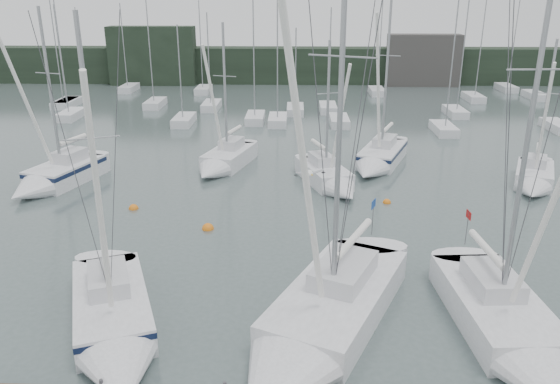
{
  "coord_description": "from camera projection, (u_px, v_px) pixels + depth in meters",
  "views": [
    {
      "loc": [
        0.17,
        -18.26,
        12.41
      ],
      "look_at": [
        -0.48,
        5.0,
        3.88
      ],
      "focal_mm": 35.0,
      "sensor_mm": 36.0,
      "label": 1
    }
  ],
  "objects": [
    {
      "name": "far_building_left",
      "position": [
        153.0,
        56.0,
        76.87
      ],
      "size": [
        12.0,
        3.0,
        8.0
      ],
      "primitive_type": "cube",
      "color": "black",
      "rests_on": "ground"
    },
    {
      "name": "sailboat_mid_e",
      "position": [
        534.0,
        181.0,
        36.55
      ],
      "size": [
        4.78,
        7.06,
        10.41
      ],
      "rotation": [
        0.0,
        0.0,
        -0.41
      ],
      "color": "silver",
      "rests_on": "ground"
    },
    {
      "name": "sailboat_near_right",
      "position": [
        518.0,
        339.0,
        19.75
      ],
      "size": [
        3.73,
        10.38,
        16.95
      ],
      "rotation": [
        0.0,
        0.0,
        0.07
      ],
      "color": "silver",
      "rests_on": "ground"
    },
    {
      "name": "sailboat_mid_b",
      "position": [
        222.0,
        163.0,
        40.31
      ],
      "size": [
        4.53,
        7.79,
        11.27
      ],
      "rotation": [
        0.0,
        0.0,
        -0.29
      ],
      "color": "silver",
      "rests_on": "ground"
    },
    {
      "name": "sailboat_near_left",
      "position": [
        114.0,
        329.0,
        20.39
      ],
      "size": [
        6.02,
        9.75,
        12.84
      ],
      "rotation": [
        0.0,
        0.0,
        0.37
      ],
      "color": "silver",
      "rests_on": "ground"
    },
    {
      "name": "sailboat_mid_d",
      "position": [
        378.0,
        160.0,
        40.88
      ],
      "size": [
        5.67,
        9.07,
        13.6
      ],
      "rotation": [
        0.0,
        0.0,
        -0.38
      ],
      "color": "silver",
      "rests_on": "ground"
    },
    {
      "name": "buoy_a",
      "position": [
        208.0,
        229.0,
        30.41
      ],
      "size": [
        0.66,
        0.66,
        0.66
      ],
      "primitive_type": "sphere",
      "color": "orange",
      "rests_on": "ground"
    },
    {
      "name": "buoy_c",
      "position": [
        134.0,
        209.0,
        33.24
      ],
      "size": [
        0.58,
        0.58,
        0.58
      ],
      "primitive_type": "sphere",
      "color": "orange",
      "rests_on": "ground"
    },
    {
      "name": "mast_forest",
      "position": [
        296.0,
        105.0,
        61.39
      ],
      "size": [
        58.09,
        28.29,
        14.84
      ],
      "color": "silver",
      "rests_on": "ground"
    },
    {
      "name": "ground",
      "position": [
        289.0,
        328.0,
        21.41
      ],
      "size": [
        160.0,
        160.0,
        0.0
      ],
      "primitive_type": "plane",
      "color": "#4B5B58",
      "rests_on": "ground"
    },
    {
      "name": "far_treeline",
      "position": [
        294.0,
        65.0,
        78.74
      ],
      "size": [
        90.0,
        4.0,
        5.0
      ],
      "primitive_type": "cube",
      "color": "black",
      "rests_on": "ground"
    },
    {
      "name": "sailboat_mid_a",
      "position": [
        53.0,
        178.0,
        36.62
      ],
      "size": [
        5.02,
        8.24,
        12.52
      ],
      "rotation": [
        0.0,
        0.0,
        -0.31
      ],
      "color": "silver",
      "rests_on": "ground"
    },
    {
      "name": "sailboat_mid_c",
      "position": [
        331.0,
        180.0,
        36.6
      ],
      "size": [
        4.63,
        7.74,
        10.31
      ],
      "rotation": [
        0.0,
        0.0,
        0.33
      ],
      "color": "silver",
      "rests_on": "ground"
    },
    {
      "name": "seagull",
      "position": [
        310.0,
        173.0,
        18.34
      ],
      "size": [
        0.99,
        0.49,
        0.2
      ],
      "rotation": [
        0.0,
        0.0,
        0.36
      ],
      "color": "white",
      "rests_on": "ground"
    },
    {
      "name": "sailboat_near_center",
      "position": [
        313.0,
        334.0,
        20.02
      ],
      "size": [
        8.14,
        12.18,
        17.69
      ],
      "rotation": [
        0.0,
        0.0,
        -0.43
      ],
      "color": "silver",
      "rests_on": "ground"
    },
    {
      "name": "buoy_b",
      "position": [
        387.0,
        203.0,
        34.2
      ],
      "size": [
        0.51,
        0.51,
        0.51
      ],
      "primitive_type": "sphere",
      "color": "orange",
      "rests_on": "ground"
    },
    {
      "name": "far_building_right",
      "position": [
        423.0,
        60.0,
        76.04
      ],
      "size": [
        10.0,
        3.0,
        7.0
      ],
      "primitive_type": "cube",
      "color": "#3F3C3A",
      "rests_on": "ground"
    }
  ]
}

